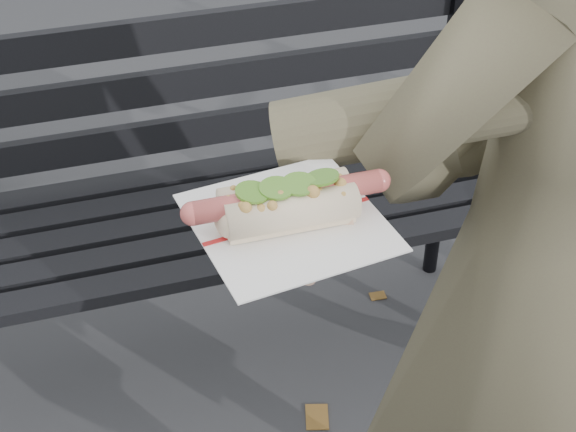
% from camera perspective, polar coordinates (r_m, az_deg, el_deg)
% --- Properties ---
extents(park_bench, '(1.50, 0.44, 0.88)m').
position_cam_1_polar(park_bench, '(2.04, -6.08, 2.27)').
color(park_bench, black).
rests_on(park_bench, ground).
extents(person, '(0.67, 0.47, 1.74)m').
position_cam_1_polar(person, '(1.31, 16.50, -3.68)').
color(person, brown).
rests_on(person, ground).
extents(held_hotdog, '(0.64, 0.31, 0.20)m').
position_cam_1_polar(held_hotdog, '(1.01, 9.87, 5.62)').
color(held_hotdog, brown).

